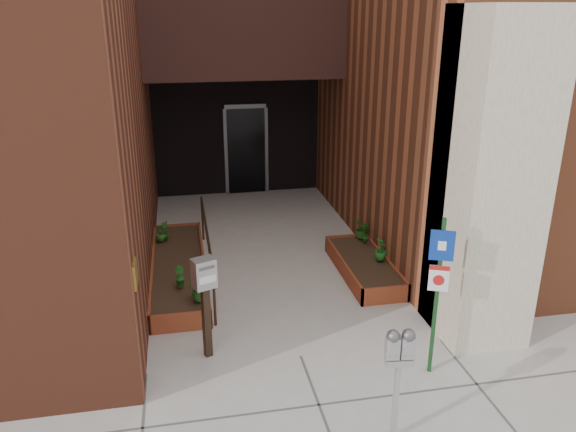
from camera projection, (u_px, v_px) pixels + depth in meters
ground at (301, 356)px, 7.45m from camera, size 80.00×80.00×0.00m
planter_left at (179, 270)px, 9.61m from camera, size 0.90×3.60×0.30m
planter_right at (364, 267)px, 9.72m from camera, size 0.80×2.20×0.30m
handrail at (207, 236)px, 9.44m from camera, size 0.04×3.34×0.90m
parking_meter at (399, 356)px, 5.68m from camera, size 0.30×0.15×1.33m
sign_post at (438, 281)px, 6.70m from camera, size 0.27×0.13×2.08m
payment_dropbox at (205, 287)px, 7.12m from camera, size 0.33×0.29×1.41m
shrub_left_a at (199, 288)px, 8.23m from camera, size 0.49×0.49×0.38m
shrub_left_b at (179, 276)px, 8.64m from camera, size 0.24×0.24×0.32m
shrub_left_c at (160, 232)px, 10.34m from camera, size 0.22×0.22×0.33m
shrub_left_d at (165, 230)px, 10.40m from camera, size 0.26×0.26×0.35m
shrub_right_a at (381, 249)px, 9.54m from camera, size 0.27×0.27×0.38m
shrub_right_b at (366, 233)px, 10.28m from camera, size 0.24×0.24×0.36m
shrub_right_c at (362, 228)px, 10.47m from camera, size 0.33×0.33×0.36m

